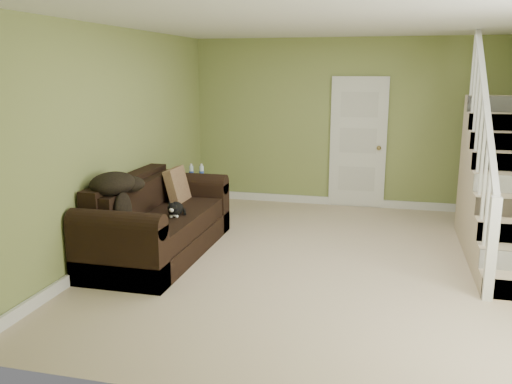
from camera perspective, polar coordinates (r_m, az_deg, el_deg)
The scene contains 15 objects.
floor at distance 6.17m, azimuth 7.77°, elevation -7.45°, with size 5.00×5.50×0.01m, color #CAAD91.
ceiling at distance 5.82m, azimuth 8.57°, elevation 17.35°, with size 5.00×5.50×0.01m, color white.
wall_back at distance 8.58m, azimuth 10.12°, elevation 7.09°, with size 5.00×0.04×2.60m, color #85934F.
wall_front at distance 3.18m, azimuth 2.89°, elevation -2.23°, with size 5.00×0.04×2.60m, color #85934F.
wall_left at distance 6.59m, azimuth -14.08°, elevation 5.24°, with size 0.04×5.50×2.60m, color #85934F.
baseboard_back at distance 8.75m, azimuth 9.79°, elevation -1.03°, with size 5.00×0.04×0.12m, color white.
baseboard_left at distance 6.85m, azimuth -13.29°, elevation -5.10°, with size 0.04×5.50×0.12m, color white.
door at distance 8.56m, azimuth 10.69°, elevation 5.07°, with size 0.86×0.12×2.02m.
staircase at distance 7.04m, azimuth 25.21°, elevation -0.61°, with size 1.00×2.51×2.82m.
sofa at distance 6.45m, azimuth -10.45°, elevation -3.43°, with size 0.99×2.30×0.91m.
side_table at distance 7.95m, azimuth -6.10°, elevation -0.60°, with size 0.60×0.60×0.80m.
cat at distance 6.21m, azimuth -8.54°, elevation -1.79°, with size 0.24×0.44×0.21m.
banana at distance 5.80m, azimuth -10.29°, elevation -3.50°, with size 0.05×0.18×0.05m, color yellow.
throw_pillow at distance 6.92m, azimuth -8.29°, elevation 0.70°, with size 0.11×0.44×0.44m, color #462A1C.
throw_blanket at distance 5.94m, azimuth -14.86°, elevation 0.86°, with size 0.44×0.58×0.24m, color black.
Camera 1 is at (0.59, -5.77, 2.12)m, focal length 38.00 mm.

